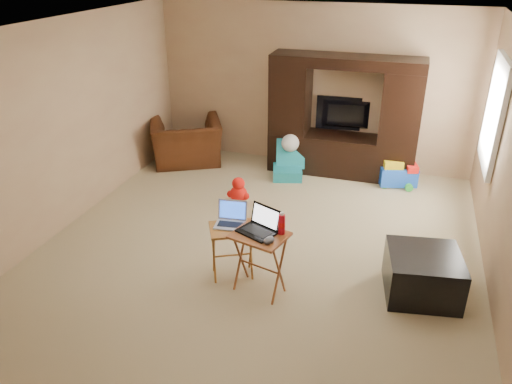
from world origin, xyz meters
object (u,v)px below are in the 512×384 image
(television, at_px, (345,115))
(mouse_left, at_px, (247,232))
(entertainment_center, at_px, (343,117))
(ottoman, at_px, (423,274))
(push_toy, at_px, (398,173))
(tray_table_right, at_px, (259,263))
(child_rocker, at_px, (288,160))
(mouse_right, at_px, (269,240))
(recliner, at_px, (187,142))
(plush_toy, at_px, (238,190))
(laptop_left, at_px, (230,216))
(water_bottle, at_px, (282,224))
(tray_table_left, at_px, (232,252))
(laptop_right, at_px, (256,222))

(television, distance_m, mouse_left, 3.45)
(entertainment_center, distance_m, ottoman, 3.18)
(push_toy, distance_m, tray_table_right, 3.29)
(push_toy, bearing_deg, child_rocker, 172.40)
(television, relative_size, mouse_right, 6.73)
(entertainment_center, distance_m, recliner, 2.55)
(plush_toy, xyz_separation_m, tray_table_right, (0.88, -1.83, 0.15))
(child_rocker, relative_size, laptop_left, 1.89)
(ottoman, height_order, tray_table_right, tray_table_right)
(television, distance_m, water_bottle, 3.43)
(recliner, distance_m, mouse_right, 3.84)
(ottoman, relative_size, tray_table_left, 1.20)
(child_rocker, bearing_deg, tray_table_right, -96.88)
(ottoman, xyz_separation_m, mouse_left, (-1.75, -0.36, 0.39))
(entertainment_center, height_order, laptop_left, entertainment_center)
(child_rocker, height_order, mouse_left, mouse_left)
(recliner, bearing_deg, child_rocker, 148.64)
(recliner, bearing_deg, entertainment_center, 160.13)
(television, bearing_deg, plush_toy, 50.03)
(entertainment_center, bearing_deg, mouse_left, -98.74)
(entertainment_center, height_order, recliner, entertainment_center)
(entertainment_center, relative_size, ottoman, 3.12)
(plush_toy, height_order, mouse_left, mouse_left)
(tray_table_right, relative_size, laptop_left, 2.18)
(recliner, height_order, tray_table_right, recliner)
(television, xyz_separation_m, tray_table_left, (-0.66, -3.33, -0.57))
(entertainment_center, height_order, child_rocker, entertainment_center)
(entertainment_center, relative_size, push_toy, 4.06)
(recliner, bearing_deg, tray_table_left, 95.18)
(push_toy, bearing_deg, ottoman, -97.04)
(child_rocker, distance_m, laptop_right, 2.88)
(laptop_left, bearing_deg, tray_table_right, -34.02)
(water_bottle, bearing_deg, television, 88.31)
(recliner, xyz_separation_m, water_bottle, (2.36, -2.86, 0.42))
(push_toy, height_order, tray_table_left, tray_table_left)
(child_rocker, height_order, laptop_right, laptop_right)
(recliner, height_order, push_toy, recliner)
(mouse_right, bearing_deg, laptop_left, 148.17)
(ottoman, xyz_separation_m, laptop_left, (-1.97, -0.26, 0.48))
(mouse_right, bearing_deg, child_rocker, 100.77)
(water_bottle, bearing_deg, ottoman, 15.38)
(child_rocker, bearing_deg, entertainment_center, 16.19)
(tray_table_right, bearing_deg, mouse_left, 163.62)
(push_toy, relative_size, ottoman, 0.77)
(tray_table_left, height_order, mouse_left, mouse_left)
(tray_table_left, relative_size, laptop_left, 1.91)
(television, xyz_separation_m, mouse_left, (-0.47, -3.40, -0.25))
(entertainment_center, bearing_deg, television, 89.58)
(plush_toy, bearing_deg, entertainment_center, 50.95)
(recliner, distance_m, mouse_left, 3.48)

